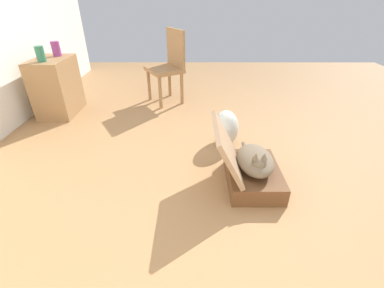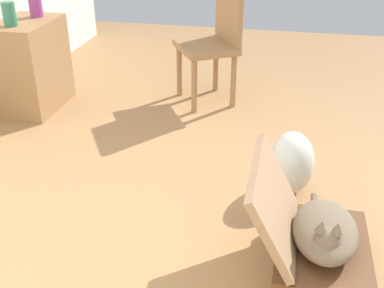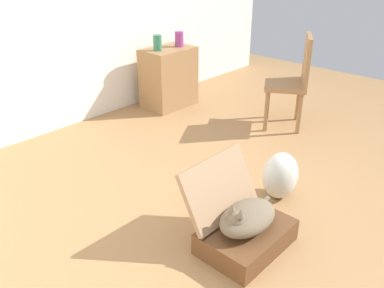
{
  "view_description": "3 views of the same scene",
  "coord_description": "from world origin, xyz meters",
  "views": [
    {
      "loc": [
        -2.1,
        0.16,
        1.39
      ],
      "look_at": [
        -0.48,
        0.17,
        0.44
      ],
      "focal_mm": 24.76,
      "sensor_mm": 36.0,
      "label": 1
    },
    {
      "loc": [
        -2.1,
        -0.11,
        1.54
      ],
      "look_at": [
        -0.19,
        0.3,
        0.5
      ],
      "focal_mm": 44.51,
      "sensor_mm": 36.0,
      "label": 2
    },
    {
      "loc": [
        -2.1,
        -1.47,
        1.74
      ],
      "look_at": [
        -0.2,
        0.29,
        0.47
      ],
      "focal_mm": 38.06,
      "sensor_mm": 36.0,
      "label": 3
    }
  ],
  "objects": [
    {
      "name": "cat",
      "position": [
        -0.37,
        -0.33,
        0.23
      ],
      "size": [
        0.52,
        0.28,
        0.21
      ],
      "color": "brown",
      "rests_on": "suitcase_base"
    },
    {
      "name": "suitcase_base",
      "position": [
        -0.36,
        -0.33,
        0.07
      ],
      "size": [
        0.58,
        0.41,
        0.15
      ],
      "primitive_type": "cube",
      "color": "brown",
      "rests_on": "ground"
    },
    {
      "name": "suitcase_lid",
      "position": [
        -0.36,
        -0.1,
        0.34
      ],
      "size": [
        0.58,
        0.22,
        0.38
      ],
      "primitive_type": "cube",
      "rotation": [
        1.09,
        0.0,
        0.0
      ],
      "color": "#9B7756",
      "rests_on": "suitcase_base"
    },
    {
      "name": "vase_tall",
      "position": [
        0.93,
        1.86,
        0.77
      ],
      "size": [
        0.09,
        0.09,
        0.17
      ],
      "primitive_type": "cylinder",
      "color": "#2D7051",
      "rests_on": "side_table"
    },
    {
      "name": "vase_short",
      "position": [
        1.23,
        1.82,
        0.77
      ],
      "size": [
        0.1,
        0.1,
        0.17
      ],
      "primitive_type": "cylinder",
      "color": "#8C387A",
      "rests_on": "side_table"
    },
    {
      "name": "plastic_bag_white",
      "position": [
        0.28,
        -0.17,
        0.18
      ],
      "size": [
        0.3,
        0.25,
        0.37
      ],
      "primitive_type": "ellipsoid",
      "color": "silver",
      "rests_on": "ground"
    },
    {
      "name": "ground_plane",
      "position": [
        0.0,
        0.0,
        0.0
      ],
      "size": [
        7.68,
        7.68,
        0.0
      ],
      "primitive_type": "plane",
      "color": "#9E7247",
      "rests_on": "ground"
    },
    {
      "name": "chair",
      "position": [
        1.52,
        0.48,
        0.52
      ],
      "size": [
        0.61,
        0.59,
        0.96
      ],
      "rotation": [
        0.0,
        0.0,
        -2.59
      ],
      "color": "olive",
      "rests_on": "ground"
    },
    {
      "name": "side_table",
      "position": [
        1.08,
        1.85,
        0.34
      ],
      "size": [
        0.6,
        0.4,
        0.69
      ],
      "primitive_type": "cube",
      "color": "olive",
      "rests_on": "ground"
    }
  ]
}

